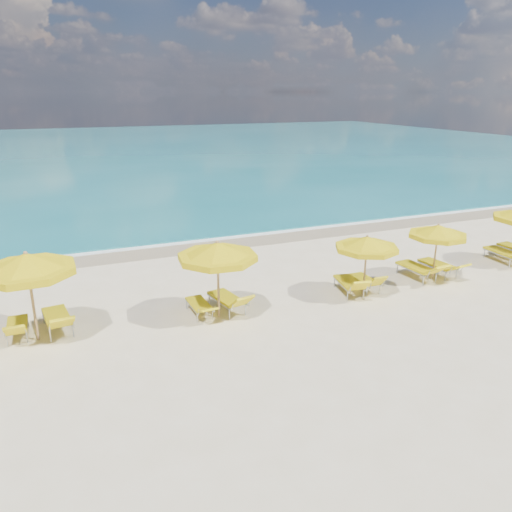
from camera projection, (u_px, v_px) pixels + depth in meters
name	position (u px, v px, depth m)	size (l,w,h in m)	color
ground_plane	(274.00, 305.00, 15.92)	(120.00, 120.00, 0.00)	beige
ocean	(103.00, 150.00, 58.03)	(120.00, 80.00, 0.30)	#136870
wet_sand_band	(206.00, 243.00, 22.41)	(120.00, 2.60, 0.01)	tan
foam_line	(201.00, 239.00, 23.11)	(120.00, 1.20, 0.03)	white
whitecap_near	(57.00, 210.00, 28.65)	(14.00, 0.36, 0.05)	white
whitecap_far	(241.00, 177.00, 39.88)	(18.00, 0.30, 0.05)	white
umbrella_2	(27.00, 265.00, 13.03)	(3.27, 3.27, 2.56)	tan
umbrella_3	(217.00, 252.00, 14.47)	(2.96, 2.96, 2.41)	tan
umbrella_4	(367.00, 244.00, 16.13)	(2.18, 2.18, 2.11)	tan
umbrella_5	(438.00, 232.00, 17.61)	(2.67, 2.67, 2.08)	tan
lounger_2_left	(18.00, 330.00, 13.80)	(0.56, 1.61, 0.76)	#A5A8AD
lounger_2_right	(58.00, 323.00, 14.14)	(0.90, 2.05, 0.89)	#A5A8AD
lounger_3_left	(200.00, 309.00, 15.19)	(0.60, 1.69, 0.61)	#A5A8AD
lounger_3_right	(228.00, 304.00, 15.46)	(0.98, 1.97, 0.87)	#A5A8AD
lounger_4_left	(349.00, 287.00, 16.77)	(0.94, 1.91, 0.85)	#A5A8AD
lounger_4_right	(365.00, 284.00, 17.14)	(0.60, 1.61, 0.79)	#A5A8AD
lounger_5_left	(417.00, 272.00, 18.12)	(0.82, 2.06, 0.88)	#A5A8AD
lounger_5_right	(439.00, 269.00, 18.49)	(0.82, 2.00, 0.77)	#A5A8AD
lounger_6_left	(504.00, 256.00, 19.87)	(0.75, 2.02, 0.88)	#A5A8AD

